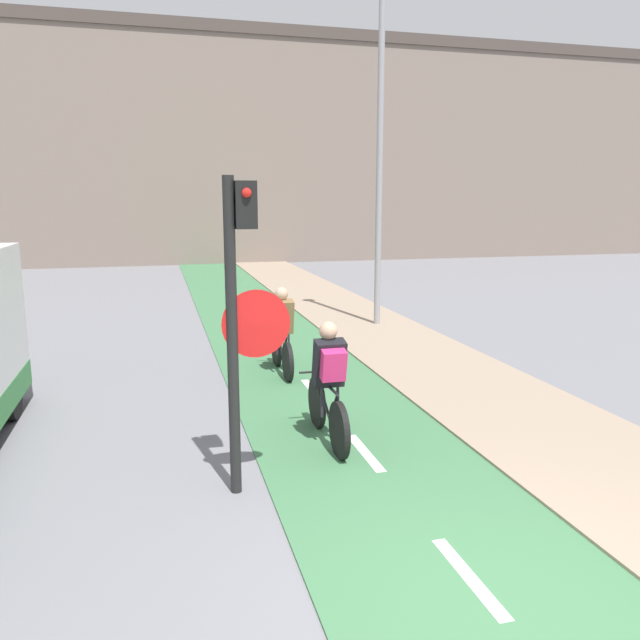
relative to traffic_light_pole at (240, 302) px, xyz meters
The scene contains 7 objects.
ground_plane 3.45m from the traffic_light_pole, 58.88° to the right, with size 120.00×120.00×0.00m, color slate.
bike_lane 3.44m from the traffic_light_pole, 58.81° to the right, with size 2.49×60.00×0.02m.
building_row_background 25.51m from the traffic_light_pole, 86.66° to the left, with size 60.00×5.20×10.44m.
traffic_light_pole is the anchor object (origin of this frame).
street_lamp_sidewalk 9.10m from the traffic_light_pole, 61.32° to the left, with size 0.36×0.36×7.78m.
cyclist_near 1.95m from the traffic_light_pole, 40.59° to the left, with size 0.46×1.68×1.50m.
cyclist_far 4.50m from the traffic_light_pole, 73.60° to the left, with size 0.46×1.63×1.48m.
Camera 1 is at (-2.23, -3.43, 2.90)m, focal length 35.00 mm.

